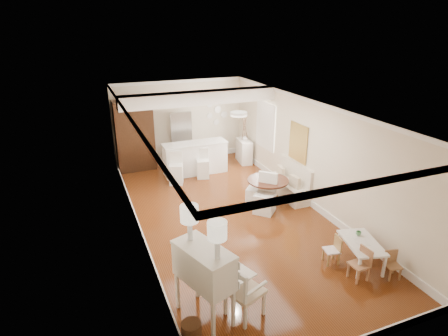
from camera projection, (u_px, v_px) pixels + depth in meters
room at (226, 138)px, 9.05m from camera, size 9.00×9.04×2.82m
secretary_bureau at (204, 284)px, 6.03m from camera, size 1.34×1.36×1.34m
gustavian_armchair at (245, 290)px, 6.13m from camera, size 0.76×0.76×1.01m
wicker_basket at (192, 332)px, 5.76m from camera, size 0.39×0.39×0.32m
kids_table at (360, 253)px, 7.54m from camera, size 0.85×1.14×0.51m
kids_chair_a at (359, 264)px, 7.06m from camera, size 0.33×0.33×0.66m
kids_chair_b at (332, 250)px, 7.56m from camera, size 0.34×0.34×0.60m
kids_chair_c at (393, 265)px, 7.13m from camera, size 0.32×0.32×0.55m
banquette at (288, 180)px, 10.42m from camera, size 0.52×1.60×0.98m
dining_table at (267, 192)px, 9.94m from camera, size 1.40×1.40×0.74m
slip_chair_near at (265, 194)px, 9.51m from camera, size 0.70×0.70×1.03m
slip_chair_far at (255, 189)px, 10.05m from camera, size 0.57×0.57×0.84m
breakfast_counter at (195, 158)px, 12.01m from camera, size 2.05×0.65×1.03m
bar_stool_left at (176, 168)px, 11.22m from camera, size 0.50×0.50×0.98m
bar_stool_right at (203, 164)px, 11.67m from camera, size 0.45×0.45×0.93m
pantry_cabinet at (135, 136)px, 12.12m from camera, size 1.20×0.60×2.30m
fridge at (191, 137)px, 12.84m from camera, size 0.75×0.65×1.80m
sideboard at (244, 151)px, 13.02m from camera, size 0.48×0.88×0.80m
pencil_cup at (359, 233)px, 7.67m from camera, size 0.13×0.13×0.09m
branch_vase at (245, 138)px, 12.81m from camera, size 0.19×0.19×0.16m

